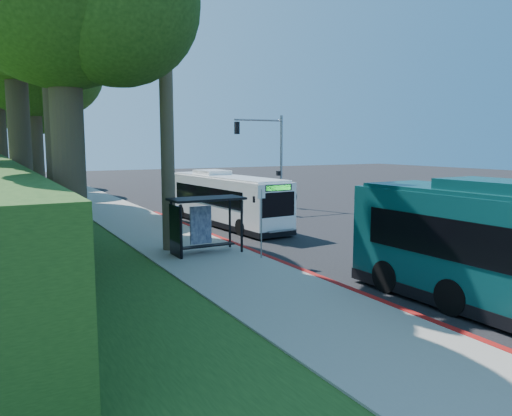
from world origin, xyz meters
TOP-DOWN VIEW (x-y plane):
  - ground at (0.00, 0.00)m, footprint 140.00×140.00m
  - sidewalk at (-7.30, 0.00)m, footprint 4.50×70.00m
  - red_curb at (-5.00, -4.00)m, footprint 0.25×30.00m
  - grass_verge at (-13.00, 5.00)m, footprint 8.00×70.00m
  - bus_shelter at (-7.26, -2.86)m, footprint 3.20×1.51m
  - stop_sign_pole at (-5.40, -5.00)m, footprint 0.35×0.06m
  - traffic_signal_pole at (3.78, 10.00)m, footprint 4.10×0.30m
  - tree_2 at (-11.89, 15.98)m, footprint 8.82×8.40m
  - tree_4 at (-11.40, 31.98)m, footprint 8.40×8.00m
  - tree_5 at (-10.41, 39.99)m, footprint 7.35×7.00m
  - white_bus at (-2.73, 4.14)m, footprint 3.05×10.96m
  - pickup at (0.49, 9.26)m, footprint 3.00×5.33m

SIDE VIEW (x-z plane):
  - ground at x=0.00m, z-range 0.00..0.00m
  - grass_verge at x=-13.00m, z-range 0.00..0.06m
  - sidewalk at x=-7.30m, z-range 0.00..0.12m
  - red_curb at x=-5.00m, z-range 0.00..0.13m
  - pickup at x=0.49m, z-range 0.00..1.41m
  - white_bus at x=-2.73m, z-range -0.04..3.19m
  - bus_shelter at x=-7.26m, z-range 0.53..3.08m
  - stop_sign_pole at x=-5.40m, z-range 0.50..3.67m
  - traffic_signal_pole at x=3.78m, z-range 0.92..7.92m
  - tree_5 at x=-10.41m, z-range 2.53..15.39m
  - tree_4 at x=-11.40m, z-range 2.66..16.80m
  - tree_2 at x=-11.89m, z-range 2.92..18.04m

